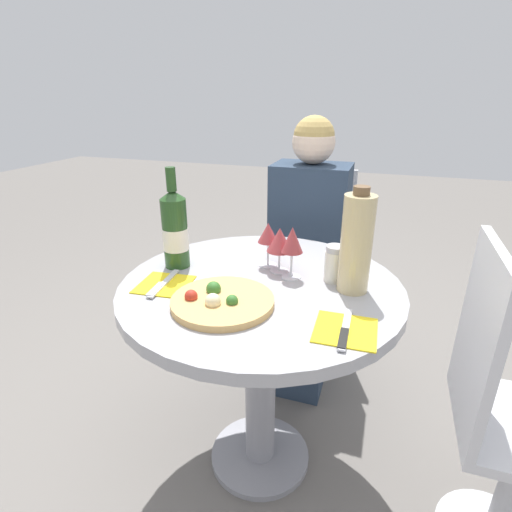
{
  "coord_description": "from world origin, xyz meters",
  "views": [
    {
      "loc": [
        0.34,
        -1.05,
        1.27
      ],
      "look_at": [
        -0.01,
        -0.03,
        0.83
      ],
      "focal_mm": 28.0,
      "sensor_mm": 36.0,
      "label": 1
    }
  ],
  "objects": [
    {
      "name": "wine_bottle",
      "position": [
        -0.3,
        0.03,
        0.86
      ],
      "size": [
        0.08,
        0.08,
        0.33
      ],
      "color": "#23471E",
      "rests_on": "dining_table"
    },
    {
      "name": "chair_behind_diner",
      "position": [
        0.01,
        0.74,
        0.46
      ],
      "size": [
        0.36,
        0.36,
        0.94
      ],
      "rotation": [
        0.0,
        0.0,
        3.14
      ],
      "color": "silver",
      "rests_on": "ground_plane"
    },
    {
      "name": "wine_glass_center",
      "position": [
        0.03,
        0.1,
        0.83
      ],
      "size": [
        0.08,
        0.08,
        0.15
      ],
      "color": "silver",
      "rests_on": "dining_table"
    },
    {
      "name": "wine_glass_front_right",
      "position": [
        0.08,
        0.07,
        0.85
      ],
      "size": [
        0.07,
        0.07,
        0.17
      ],
      "color": "silver",
      "rests_on": "dining_table"
    },
    {
      "name": "place_setting_left",
      "position": [
        -0.27,
        -0.11,
        0.73
      ],
      "size": [
        0.16,
        0.19,
        0.01
      ],
      "color": "yellow",
      "rests_on": "dining_table"
    },
    {
      "name": "seated_diner",
      "position": [
        0.01,
        0.59,
        0.53
      ],
      "size": [
        0.33,
        0.46,
        1.18
      ],
      "rotation": [
        0.0,
        0.0,
        3.14
      ],
      "color": "#28384C",
      "rests_on": "ground_plane"
    },
    {
      "name": "tall_carafe",
      "position": [
        0.27,
        0.04,
        0.87
      ],
      "size": [
        0.09,
        0.09,
        0.31
      ],
      "color": "tan",
      "rests_on": "dining_table"
    },
    {
      "name": "dining_table",
      "position": [
        0.0,
        0.0,
        0.58
      ],
      "size": [
        0.86,
        0.86,
        0.73
      ],
      "color": "gray",
      "rests_on": "ground_plane"
    },
    {
      "name": "ground_plane",
      "position": [
        0.0,
        0.0,
        0.0
      ],
      "size": [
        12.0,
        12.0,
        0.0
      ],
      "primitive_type": "plane",
      "color": "slate",
      "rests_on": "ground"
    },
    {
      "name": "pizza_large",
      "position": [
        -0.06,
        -0.17,
        0.74
      ],
      "size": [
        0.28,
        0.28,
        0.05
      ],
      "color": "tan",
      "rests_on": "dining_table"
    },
    {
      "name": "wine_glass_back_left",
      "position": [
        -0.02,
        0.13,
        0.84
      ],
      "size": [
        0.07,
        0.07,
        0.15
      ],
      "color": "silver",
      "rests_on": "dining_table"
    },
    {
      "name": "chair_empty_side",
      "position": [
        0.7,
        -0.06,
        0.46
      ],
      "size": [
        0.36,
        0.36,
        0.94
      ],
      "rotation": [
        0.0,
        0.0,
        -1.57
      ],
      "color": "silver",
      "rests_on": "ground_plane"
    },
    {
      "name": "place_setting_right",
      "position": [
        0.28,
        -0.19,
        0.73
      ],
      "size": [
        0.15,
        0.19,
        0.01
      ],
      "color": "yellow",
      "rests_on": "dining_table"
    },
    {
      "name": "sugar_shaker",
      "position": [
        0.21,
        0.09,
        0.78
      ],
      "size": [
        0.06,
        0.06,
        0.11
      ],
      "color": "silver",
      "rests_on": "dining_table"
    }
  ]
}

